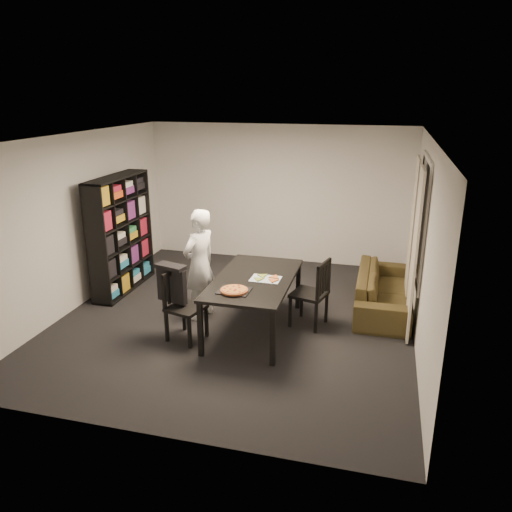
% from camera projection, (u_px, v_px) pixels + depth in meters
% --- Properties ---
extents(room, '(5.01, 5.51, 2.61)m').
position_uv_depth(room, '(236.00, 232.00, 6.95)').
color(room, black).
rests_on(room, ground).
extents(window_pane, '(0.02, 1.40, 1.60)m').
position_uv_depth(window_pane, '(422.00, 219.00, 6.85)').
color(window_pane, black).
rests_on(window_pane, room).
extents(window_frame, '(0.03, 1.52, 1.72)m').
position_uv_depth(window_frame, '(422.00, 219.00, 6.85)').
color(window_frame, white).
rests_on(window_frame, room).
extents(curtain_left, '(0.03, 0.70, 2.25)m').
position_uv_depth(curtain_left, '(414.00, 254.00, 6.50)').
color(curtain_left, beige).
rests_on(curtain_left, room).
extents(curtain_right, '(0.03, 0.70, 2.25)m').
position_uv_depth(curtain_right, '(412.00, 233.00, 7.45)').
color(curtain_right, beige).
rests_on(curtain_right, room).
extents(bookshelf, '(0.35, 1.50, 1.90)m').
position_uv_depth(bookshelf, '(121.00, 234.00, 8.13)').
color(bookshelf, black).
rests_on(bookshelf, room).
extents(dining_table, '(1.02, 1.84, 0.77)m').
position_uv_depth(dining_table, '(254.00, 283.00, 6.77)').
color(dining_table, black).
rests_on(dining_table, room).
extents(chair_left, '(0.54, 0.54, 0.95)m').
position_uv_depth(chair_left, '(180.00, 300.00, 6.60)').
color(chair_left, black).
rests_on(chair_left, room).
extents(chair_right, '(0.55, 0.55, 0.98)m').
position_uv_depth(chair_right, '(316.00, 289.00, 6.92)').
color(chair_right, black).
rests_on(chair_right, room).
extents(draped_jacket, '(0.45, 0.29, 0.52)m').
position_uv_depth(draped_jacket, '(172.00, 282.00, 6.59)').
color(draped_jacket, black).
rests_on(draped_jacket, chair_left).
extents(person, '(0.59, 0.70, 1.62)m').
position_uv_depth(person, '(200.00, 264.00, 7.15)').
color(person, white).
rests_on(person, room).
extents(baking_tray, '(0.40, 0.33, 0.01)m').
position_uv_depth(baking_tray, '(234.00, 291.00, 6.31)').
color(baking_tray, black).
rests_on(baking_tray, dining_table).
extents(pepperoni_pizza, '(0.35, 0.35, 0.03)m').
position_uv_depth(pepperoni_pizza, '(234.00, 290.00, 6.27)').
color(pepperoni_pizza, '#A65730').
rests_on(pepperoni_pizza, dining_table).
extents(kitchen_towel, '(0.41, 0.31, 0.01)m').
position_uv_depth(kitchen_towel, '(266.00, 279.00, 6.70)').
color(kitchen_towel, white).
rests_on(kitchen_towel, dining_table).
extents(pizza_slices, '(0.41, 0.36, 0.01)m').
position_uv_depth(pizza_slices, '(267.00, 278.00, 6.71)').
color(pizza_slices, gold).
rests_on(pizza_slices, dining_table).
extents(sofa, '(0.79, 2.01, 0.59)m').
position_uv_depth(sofa, '(384.00, 290.00, 7.59)').
color(sofa, '#433F1B').
rests_on(sofa, room).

